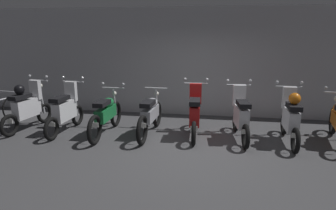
{
  "coord_description": "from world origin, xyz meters",
  "views": [
    {
      "loc": [
        0.4,
        -5.57,
        2.32
      ],
      "look_at": [
        -0.6,
        0.73,
        0.75
      ],
      "focal_mm": 31.19,
      "sensor_mm": 36.0,
      "label": 1
    }
  ],
  "objects_px": {
    "motorbike_slot_3": "(151,114)",
    "motorbike_slot_4": "(195,114)",
    "motorbike_slot_0": "(27,107)",
    "motorbike_slot_6": "(291,118)",
    "motorbike_slot_1": "(66,110)",
    "motorbike_slot_2": "(106,114)",
    "motorbike_slot_5": "(241,116)"
  },
  "relations": [
    {
      "from": "motorbike_slot_4",
      "to": "motorbike_slot_3",
      "type": "bearing_deg",
      "value": -175.43
    },
    {
      "from": "motorbike_slot_0",
      "to": "motorbike_slot_1",
      "type": "bearing_deg",
      "value": -2.84
    },
    {
      "from": "motorbike_slot_1",
      "to": "motorbike_slot_2",
      "type": "relative_size",
      "value": 0.86
    },
    {
      "from": "motorbike_slot_6",
      "to": "motorbike_slot_0",
      "type": "bearing_deg",
      "value": -179.89
    },
    {
      "from": "motorbike_slot_4",
      "to": "motorbike_slot_2",
      "type": "bearing_deg",
      "value": -173.91
    },
    {
      "from": "motorbike_slot_1",
      "to": "motorbike_slot_2",
      "type": "height_order",
      "value": "motorbike_slot_1"
    },
    {
      "from": "motorbike_slot_5",
      "to": "motorbike_slot_1",
      "type": "bearing_deg",
      "value": -177.77
    },
    {
      "from": "motorbike_slot_2",
      "to": "motorbike_slot_6",
      "type": "distance_m",
      "value": 4.11
    },
    {
      "from": "motorbike_slot_3",
      "to": "motorbike_slot_5",
      "type": "xyz_separation_m",
      "value": [
        2.05,
        0.04,
        0.04
      ]
    },
    {
      "from": "motorbike_slot_0",
      "to": "motorbike_slot_5",
      "type": "distance_m",
      "value": 5.12
    },
    {
      "from": "motorbike_slot_5",
      "to": "motorbike_slot_6",
      "type": "bearing_deg",
      "value": -5.34
    },
    {
      "from": "motorbike_slot_2",
      "to": "motorbike_slot_4",
      "type": "relative_size",
      "value": 1.16
    },
    {
      "from": "motorbike_slot_5",
      "to": "motorbike_slot_4",
      "type": "bearing_deg",
      "value": 177.71
    },
    {
      "from": "motorbike_slot_0",
      "to": "motorbike_slot_3",
      "type": "distance_m",
      "value": 3.08
    },
    {
      "from": "motorbike_slot_0",
      "to": "motorbike_slot_4",
      "type": "xyz_separation_m",
      "value": [
        4.1,
        0.15,
        -0.04
      ]
    },
    {
      "from": "motorbike_slot_1",
      "to": "motorbike_slot_3",
      "type": "distance_m",
      "value": 2.06
    },
    {
      "from": "motorbike_slot_3",
      "to": "motorbike_slot_6",
      "type": "relative_size",
      "value": 1.16
    },
    {
      "from": "motorbike_slot_0",
      "to": "motorbike_slot_6",
      "type": "xyz_separation_m",
      "value": [
        6.15,
        0.01,
        0.0
      ]
    },
    {
      "from": "motorbike_slot_5",
      "to": "motorbike_slot_6",
      "type": "height_order",
      "value": "same"
    },
    {
      "from": "motorbike_slot_5",
      "to": "motorbike_slot_6",
      "type": "distance_m",
      "value": 1.04
    },
    {
      "from": "motorbike_slot_4",
      "to": "motorbike_slot_5",
      "type": "bearing_deg",
      "value": -2.29
    },
    {
      "from": "motorbike_slot_2",
      "to": "motorbike_slot_5",
      "type": "xyz_separation_m",
      "value": [
        3.07,
        0.18,
        0.04
      ]
    },
    {
      "from": "motorbike_slot_6",
      "to": "motorbike_slot_4",
      "type": "bearing_deg",
      "value": 176.17
    },
    {
      "from": "motorbike_slot_2",
      "to": "motorbike_slot_6",
      "type": "relative_size",
      "value": 1.16
    },
    {
      "from": "motorbike_slot_0",
      "to": "motorbike_slot_3",
      "type": "xyz_separation_m",
      "value": [
        3.08,
        0.07,
        -0.08
      ]
    },
    {
      "from": "motorbike_slot_0",
      "to": "motorbike_slot_1",
      "type": "relative_size",
      "value": 1.0
    },
    {
      "from": "motorbike_slot_1",
      "to": "motorbike_slot_4",
      "type": "bearing_deg",
      "value": 3.73
    },
    {
      "from": "motorbike_slot_1",
      "to": "motorbike_slot_2",
      "type": "bearing_deg",
      "value": -1.04
    },
    {
      "from": "motorbike_slot_2",
      "to": "motorbike_slot_5",
      "type": "relative_size",
      "value": 1.16
    },
    {
      "from": "motorbike_slot_5",
      "to": "motorbike_slot_6",
      "type": "relative_size",
      "value": 1.0
    },
    {
      "from": "motorbike_slot_3",
      "to": "motorbike_slot_2",
      "type": "bearing_deg",
      "value": -172.4
    },
    {
      "from": "motorbike_slot_3",
      "to": "motorbike_slot_4",
      "type": "relative_size",
      "value": 1.16
    }
  ]
}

